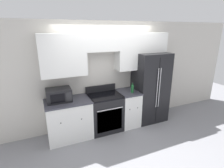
{
  "coord_description": "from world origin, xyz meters",
  "views": [
    {
      "loc": [
        -1.58,
        -3.32,
        2.39
      ],
      "look_at": [
        0.0,
        0.31,
        1.16
      ],
      "focal_mm": 28.0,
      "sensor_mm": 36.0,
      "label": 1
    }
  ],
  "objects_px": {
    "bottle": "(132,88)",
    "refrigerator": "(149,87)",
    "oven_range": "(105,112)",
    "microwave": "(59,95)"
  },
  "relations": [
    {
      "from": "bottle",
      "to": "refrigerator",
      "type": "bearing_deg",
      "value": 15.13
    },
    {
      "from": "oven_range",
      "to": "refrigerator",
      "type": "relative_size",
      "value": 0.58
    },
    {
      "from": "refrigerator",
      "to": "oven_range",
      "type": "bearing_deg",
      "value": -177.52
    },
    {
      "from": "refrigerator",
      "to": "bottle",
      "type": "bearing_deg",
      "value": -164.87
    },
    {
      "from": "refrigerator",
      "to": "microwave",
      "type": "distance_m",
      "value": 2.34
    },
    {
      "from": "oven_range",
      "to": "bottle",
      "type": "height_order",
      "value": "bottle"
    },
    {
      "from": "refrigerator",
      "to": "bottle",
      "type": "distance_m",
      "value": 0.64
    },
    {
      "from": "oven_range",
      "to": "bottle",
      "type": "distance_m",
      "value": 0.89
    },
    {
      "from": "oven_range",
      "to": "refrigerator",
      "type": "distance_m",
      "value": 1.38
    },
    {
      "from": "oven_range",
      "to": "microwave",
      "type": "distance_m",
      "value": 1.2
    }
  ]
}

